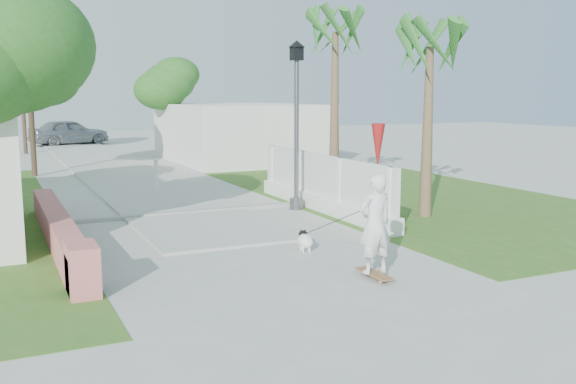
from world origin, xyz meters
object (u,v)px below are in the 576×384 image
skateboarder (364,224)px  dog (305,240)px  street_lamp (297,118)px  patio_umbrella (378,147)px  parked_car (69,132)px  bollard (156,174)px

skateboarder → dog: bearing=-87.7°
street_lamp → patio_umbrella: street_lamp is taller
street_lamp → parked_car: bearing=96.7°
bollard → dog: bearing=-84.5°
bollard → skateboarder: size_ratio=0.38×
bollard → dog: 8.80m
street_lamp → skateboarder: bearing=-105.5°
bollard → parked_car: size_ratio=0.24×
bollard → dog: (0.84, -8.75, -0.36)m
parked_car → patio_umbrella: bearing=175.5°
dog → parked_car: bearing=105.7°
bollard → patio_umbrella: (4.60, -5.50, 1.10)m
patio_umbrella → skateboarder: patio_umbrella is taller
street_lamp → dog: street_lamp is taller
skateboarder → dog: skateboarder is taller
dog → skateboarder: bearing=-72.4°
patio_umbrella → skateboarder: (-3.62, -5.22, -0.79)m
skateboarder → parked_car: bearing=-89.5°
street_lamp → patio_umbrella: bearing=-27.8°
bollard → patio_umbrella: size_ratio=0.47×
bollard → patio_umbrella: 7.25m
patio_umbrella → dog: 5.18m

